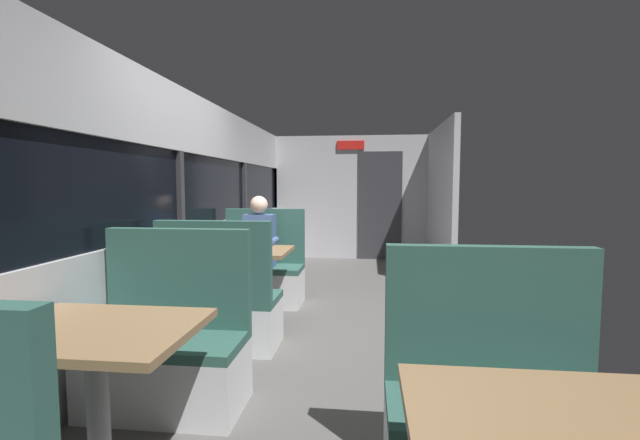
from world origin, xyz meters
TOP-DOWN VIEW (x-y plane):
  - ground_plane at (0.00, 0.00)m, footprint 3.30×9.20m
  - carriage_window_panel_left at (-1.45, 0.00)m, footprint 0.09×8.48m
  - carriage_end_bulkhead at (0.06, 4.19)m, footprint 2.90×0.11m
  - carriage_aisle_panel_right at (1.45, 3.00)m, footprint 0.08×2.40m
  - dining_table_near_window at (-0.89, -2.09)m, footprint 0.90×0.70m
  - bench_near_window_facing_entry at (-0.89, -1.39)m, footprint 0.95×0.50m
  - dining_table_mid_window at (-0.89, 0.27)m, footprint 0.90×0.70m
  - bench_mid_window_facing_end at (-0.89, -0.43)m, footprint 0.95×0.50m
  - bench_mid_window_facing_entry at (-0.89, 0.97)m, footprint 0.95×0.50m
  - bench_front_aisle_facing_entry at (0.89, -1.99)m, footprint 0.95×0.50m
  - seated_passenger at (-0.89, 0.90)m, footprint 0.47×0.55m

SIDE VIEW (x-z plane):
  - ground_plane at x=0.00m, z-range -0.02..0.00m
  - bench_near_window_facing_entry at x=-0.89m, z-range -0.22..0.88m
  - bench_mid_window_facing_end at x=-0.89m, z-range -0.22..0.88m
  - bench_mid_window_facing_entry at x=-0.89m, z-range -0.22..0.88m
  - bench_front_aisle_facing_entry at x=0.89m, z-range -0.22..0.88m
  - seated_passenger at x=-0.89m, z-range -0.09..1.17m
  - dining_table_near_window at x=-0.89m, z-range 0.27..1.01m
  - dining_table_mid_window at x=-0.89m, z-range 0.27..1.01m
  - carriage_window_panel_left at x=-1.45m, z-range -0.04..2.26m
  - carriage_end_bulkhead at x=0.06m, z-range -0.01..2.29m
  - carriage_aisle_panel_right at x=1.45m, z-range 0.00..2.30m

